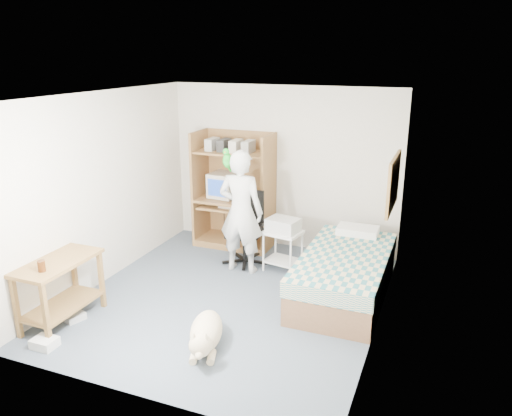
# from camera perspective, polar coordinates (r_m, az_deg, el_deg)

# --- Properties ---
(floor) EXTENTS (4.00, 4.00, 0.00)m
(floor) POSITION_cam_1_polar(r_m,az_deg,el_deg) (6.37, -2.93, -10.29)
(floor) COLOR #4D5B68
(floor) RESTS_ON ground
(wall_back) EXTENTS (3.60, 0.02, 2.50)m
(wall_back) POSITION_cam_1_polar(r_m,az_deg,el_deg) (7.70, 3.10, 4.56)
(wall_back) COLOR beige
(wall_back) RESTS_ON floor
(wall_right) EXTENTS (0.02, 4.00, 2.50)m
(wall_right) POSITION_cam_1_polar(r_m,az_deg,el_deg) (5.43, 14.44, -1.52)
(wall_right) COLOR beige
(wall_right) RESTS_ON floor
(wall_left) EXTENTS (0.02, 4.00, 2.50)m
(wall_left) POSITION_cam_1_polar(r_m,az_deg,el_deg) (6.82, -17.01, 2.12)
(wall_left) COLOR beige
(wall_left) RESTS_ON floor
(ceiling) EXTENTS (3.60, 4.00, 0.02)m
(ceiling) POSITION_cam_1_polar(r_m,az_deg,el_deg) (5.66, -3.33, 12.73)
(ceiling) COLOR white
(ceiling) RESTS_ON wall_back
(computer_hutch) EXTENTS (1.20, 0.63, 1.80)m
(computer_hutch) POSITION_cam_1_polar(r_m,az_deg,el_deg) (7.81, -2.44, 1.51)
(computer_hutch) COLOR brown
(computer_hutch) RESTS_ON floor
(bed) EXTENTS (1.02, 2.02, 0.66)m
(bed) POSITION_cam_1_polar(r_m,az_deg,el_deg) (6.42, 10.09, -7.47)
(bed) COLOR brown
(bed) RESTS_ON floor
(side_desk) EXTENTS (0.50, 1.00, 0.75)m
(side_desk) POSITION_cam_1_polar(r_m,az_deg,el_deg) (6.07, -21.50, -7.87)
(side_desk) COLOR brown
(side_desk) RESTS_ON floor
(corkboard) EXTENTS (0.04, 0.94, 0.66)m
(corkboard) POSITION_cam_1_polar(r_m,az_deg,el_deg) (6.24, 15.44, 2.77)
(corkboard) COLOR #A07A48
(corkboard) RESTS_ON wall_right
(office_chair) EXTENTS (0.59, 0.59, 1.04)m
(office_chair) POSITION_cam_1_polar(r_m,az_deg,el_deg) (7.29, -1.12, -3.39)
(office_chair) COLOR black
(office_chair) RESTS_ON floor
(person) EXTENTS (0.64, 0.43, 1.73)m
(person) POSITION_cam_1_polar(r_m,az_deg,el_deg) (6.84, -1.73, -0.44)
(person) COLOR silver
(person) RESTS_ON floor
(parrot) EXTENTS (0.13, 0.22, 0.35)m
(parrot) POSITION_cam_1_polar(r_m,az_deg,el_deg) (6.75, -3.31, 5.59)
(parrot) COLOR #159527
(parrot) RESTS_ON person
(dog) EXTENTS (0.54, 1.00, 0.39)m
(dog) POSITION_cam_1_polar(r_m,az_deg,el_deg) (5.37, -5.78, -14.02)
(dog) COLOR beige
(dog) RESTS_ON floor
(printer_cart) EXTENTS (0.56, 0.48, 0.59)m
(printer_cart) POSITION_cam_1_polar(r_m,az_deg,el_deg) (6.99, 3.08, -4.18)
(printer_cart) COLOR white
(printer_cart) RESTS_ON floor
(printer) EXTENTS (0.47, 0.39, 0.18)m
(printer) POSITION_cam_1_polar(r_m,az_deg,el_deg) (6.89, 3.12, -1.94)
(printer) COLOR #B5B5B0
(printer) RESTS_ON printer_cart
(crt_monitor) EXTENTS (0.44, 0.46, 0.38)m
(crt_monitor) POSITION_cam_1_polar(r_m,az_deg,el_deg) (7.86, -3.70, 2.66)
(crt_monitor) COLOR beige
(crt_monitor) RESTS_ON computer_hutch
(keyboard) EXTENTS (0.46, 0.18, 0.03)m
(keyboard) POSITION_cam_1_polar(r_m,az_deg,el_deg) (7.70, -2.58, 0.10)
(keyboard) COLOR beige
(keyboard) RESTS_ON computer_hutch
(pencil_cup) EXTENTS (0.08, 0.08, 0.12)m
(pencil_cup) POSITION_cam_1_polar(r_m,az_deg,el_deg) (7.59, 0.01, 1.04)
(pencil_cup) COLOR gold
(pencil_cup) RESTS_ON computer_hutch
(drink_glass) EXTENTS (0.08, 0.08, 0.12)m
(drink_glass) POSITION_cam_1_polar(r_m,az_deg,el_deg) (5.74, -23.32, -6.11)
(drink_glass) COLOR #401F0A
(drink_glass) RESTS_ON side_desk
(floor_box_a) EXTENTS (0.25, 0.20, 0.10)m
(floor_box_a) POSITION_cam_1_polar(r_m,az_deg,el_deg) (5.84, -23.00, -14.01)
(floor_box_a) COLOR white
(floor_box_a) RESTS_ON floor
(floor_box_b) EXTENTS (0.24, 0.27, 0.08)m
(floor_box_b) POSITION_cam_1_polar(r_m,az_deg,el_deg) (6.25, -20.06, -11.60)
(floor_box_b) COLOR #AFAFAA
(floor_box_b) RESTS_ON floor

